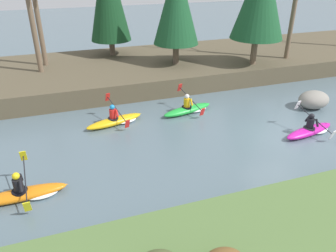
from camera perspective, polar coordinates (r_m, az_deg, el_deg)
name	(u,v)px	position (r m, az deg, el deg)	size (l,w,h in m)	color
ground_plane	(282,135)	(15.04, 19.25, -1.42)	(90.00, 90.00, 0.00)	slate
riverbank_far	(196,64)	(22.42, 4.91, 10.79)	(44.00, 8.01, 1.03)	brown
conifer_tree_left	(176,3)	(19.85, 1.47, 20.67)	(2.68, 2.68, 5.86)	brown
bare_tree_upstream	(33,20)	(19.76, -22.52, 16.65)	(3.32, 3.28, 5.99)	brown
bare_tree_mid_upstream	(39,19)	(21.04, -21.61, 16.92)	(3.15, 3.11, 5.67)	brown
kayaker_lead	(311,130)	(15.47, 23.66, -0.59)	(2.79, 2.06, 1.20)	#C61999
kayaker_middle	(189,109)	(16.20, 3.74, 3.03)	(2.78, 2.05, 1.20)	green
kayaker_trailing	(117,120)	(15.20, -8.93, 1.04)	(2.77, 2.04, 1.20)	yellow
kayaker_far_back	(26,193)	(11.49, -23.47, -10.62)	(2.78, 2.07, 1.20)	orange
boulder_midstream	(314,100)	(18.13, 24.04, 4.21)	(1.59, 1.25, 0.90)	gray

